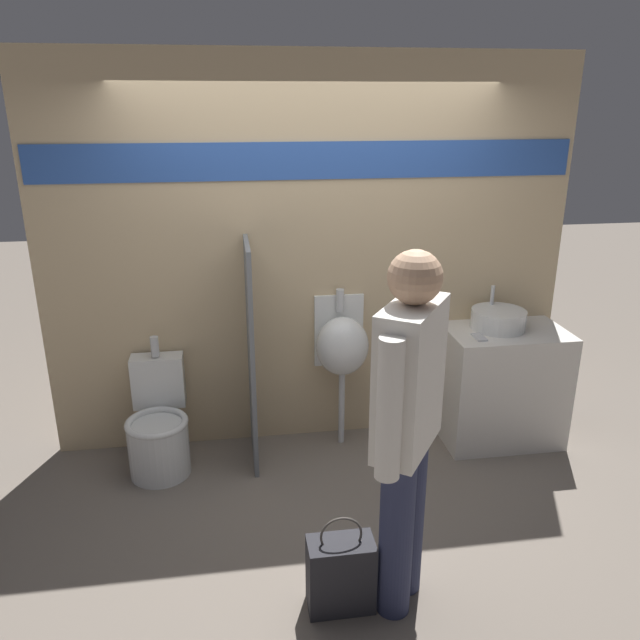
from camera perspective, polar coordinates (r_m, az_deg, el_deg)
ground_plane at (r=4.34m, az=0.35°, el=-13.95°), size 16.00×16.00×0.00m
display_wall at (r=4.33m, az=-0.85°, el=5.77°), size 3.66×0.07×2.70m
sink_counter at (r=4.75m, az=16.25°, el=-5.75°), size 0.84×0.54×0.85m
sink_basin at (r=4.59m, az=15.99°, el=0.08°), size 0.38×0.38×0.28m
cell_phone at (r=4.39m, az=14.35°, el=-1.53°), size 0.07×0.14×0.01m
divider_near_counter at (r=4.20m, az=-6.31°, el=-3.28°), size 0.03×0.54×1.54m
urinal_near_counter at (r=4.38m, az=2.03°, el=-2.35°), size 0.37×0.31×1.14m
toilet at (r=4.40m, az=-14.53°, el=-9.69°), size 0.41×0.58×0.89m
person_in_vest at (r=2.91m, az=7.99°, el=-9.31°), size 0.42×0.54×1.81m
shopping_bag at (r=3.30m, az=1.90°, el=-22.16°), size 0.33×0.18×0.53m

